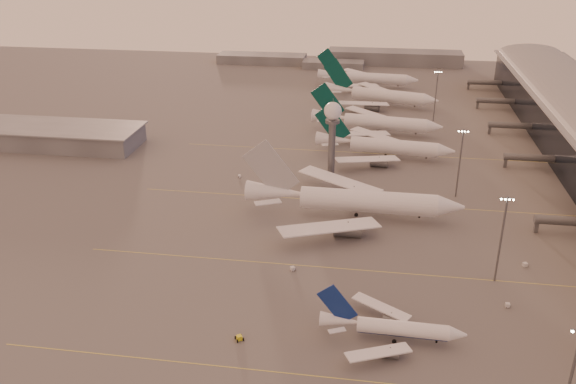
# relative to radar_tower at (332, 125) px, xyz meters

# --- Properties ---
(taxiway_markings) EXTENTS (180.00, 185.25, 0.02)m
(taxiway_markings) POSITION_rel_radar_tower_xyz_m (25.00, -64.00, -20.94)
(taxiway_markings) COLOR #D6C84B
(taxiway_markings) RESTS_ON ground
(hangar) EXTENTS (82.00, 27.00, 8.50)m
(hangar) POSITION_rel_radar_tower_xyz_m (-125.00, 20.00, -16.63)
(hangar) COLOR slate
(hangar) RESTS_ON ground
(radar_tower) EXTENTS (6.40, 6.40, 31.10)m
(radar_tower) POSITION_rel_radar_tower_xyz_m (0.00, 0.00, 0.00)
(radar_tower) COLOR #57595F
(radar_tower) RESTS_ON ground
(mast_a) EXTENTS (3.60, 0.56, 25.00)m
(mast_a) POSITION_rel_radar_tower_xyz_m (53.00, -120.00, -7.21)
(mast_a) COLOR #57595F
(mast_a) RESTS_ON ground
(mast_b) EXTENTS (3.60, 0.56, 25.00)m
(mast_b) POSITION_rel_radar_tower_xyz_m (50.00, -65.00, -7.21)
(mast_b) COLOR #57595F
(mast_b) RESTS_ON ground
(mast_c) EXTENTS (3.60, 0.56, 25.00)m
(mast_c) POSITION_rel_radar_tower_xyz_m (45.00, -10.00, -7.21)
(mast_c) COLOR #57595F
(mast_c) RESTS_ON ground
(mast_d) EXTENTS (3.60, 0.56, 25.00)m
(mast_d) POSITION_rel_radar_tower_xyz_m (43.00, 80.00, -7.21)
(mast_d) COLOR #57595F
(mast_d) RESTS_ON ground
(distant_horizon) EXTENTS (165.00, 37.50, 9.00)m
(distant_horizon) POSITION_rel_radar_tower_xyz_m (-2.38, 205.14, -17.06)
(distant_horizon) COLOR slate
(distant_horizon) RESTS_ON ground
(narrowbody_mid) EXTENTS (34.39, 27.46, 13.44)m
(narrowbody_mid) POSITION_rel_radar_tower_xyz_m (22.31, -94.94, -18.23)
(narrowbody_mid) COLOR white
(narrowbody_mid) RESTS_ON ground
(widebody_white) EXTENTS (71.75, 57.49, 25.24)m
(widebody_white) POSITION_rel_radar_tower_xyz_m (10.12, -31.81, -16.57)
(widebody_white) COLOR white
(widebody_white) RESTS_ON ground
(greentail_a) EXTENTS (57.58, 46.27, 20.94)m
(greentail_a) POSITION_rel_radar_tower_xyz_m (19.62, 25.90, -17.25)
(greentail_a) COLOR white
(greentail_a) RESTS_ON ground
(greentail_b) EXTENTS (60.72, 48.75, 22.11)m
(greentail_b) POSITION_rel_radar_tower_xyz_m (15.78, 57.02, -17.04)
(greentail_b) COLOR white
(greentail_b) RESTS_ON ground
(greentail_c) EXTENTS (61.30, 48.86, 22.76)m
(greentail_c) POSITION_rel_radar_tower_xyz_m (16.89, 104.90, -16.93)
(greentail_c) COLOR white
(greentail_c) RESTS_ON ground
(greentail_d) EXTENTS (59.82, 48.17, 21.72)m
(greentail_d) POSITION_rel_radar_tower_xyz_m (9.09, 143.87, -17.11)
(greentail_d) COLOR white
(greentail_d) RESTS_ON ground
(gsv_tug_mid) EXTENTS (4.23, 4.67, 1.15)m
(gsv_tug_mid) POSITION_rel_radar_tower_xyz_m (-12.42, -100.50, -20.36)
(gsv_tug_mid) COLOR yellow
(gsv_tug_mid) RESTS_ON ground
(gsv_truck_b) EXTENTS (5.81, 2.45, 2.29)m
(gsv_truck_b) POSITION_rel_radar_tower_xyz_m (51.69, -77.37, -19.78)
(gsv_truck_b) COLOR silver
(gsv_truck_b) RESTS_ON ground
(gsv_truck_c) EXTENTS (5.98, 5.51, 2.43)m
(gsv_truck_c) POSITION_rel_radar_tower_xyz_m (-4.30, -67.84, -19.71)
(gsv_truck_c) COLOR silver
(gsv_truck_c) RESTS_ON ground
(gsv_catering_b) EXTENTS (6.20, 4.28, 4.66)m
(gsv_catering_b) POSITION_rel_radar_tower_xyz_m (59.76, -56.09, -18.62)
(gsv_catering_b) COLOR silver
(gsv_catering_b) RESTS_ON ground
(gsv_tug_far) EXTENTS (2.23, 3.41, 0.93)m
(gsv_tug_far) POSITION_rel_radar_tower_xyz_m (7.05, -24.72, -20.47)
(gsv_tug_far) COLOR silver
(gsv_tug_far) RESTS_ON ground
(gsv_truck_d) EXTENTS (3.63, 5.26, 2.00)m
(gsv_truck_d) POSITION_rel_radar_tower_xyz_m (-34.55, -3.84, -19.93)
(gsv_truck_d) COLOR silver
(gsv_truck_d) RESTS_ON ground
(gsv_tug_hangar) EXTENTS (4.16, 3.71, 1.02)m
(gsv_tug_hangar) POSITION_rel_radar_tower_xyz_m (36.35, 32.59, -20.42)
(gsv_tug_hangar) COLOR yellow
(gsv_tug_hangar) RESTS_ON ground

